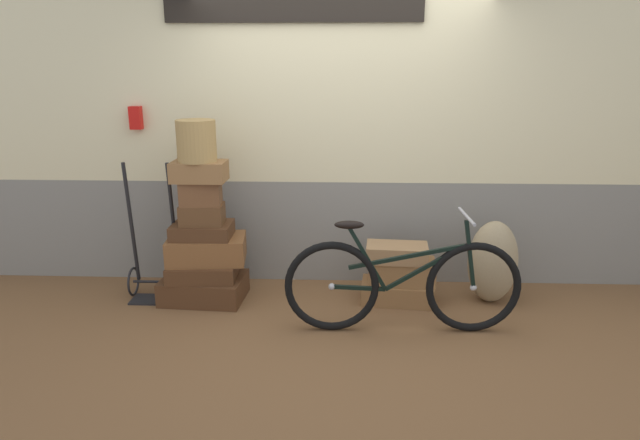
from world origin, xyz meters
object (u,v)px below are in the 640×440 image
Objects in this scene: suitcase_2 at (207,249)px; suitcase_7 at (397,292)px; suitcase_9 at (397,253)px; suitcase_0 at (204,288)px; wicker_basket at (196,141)px; luggage_trolley at (155,266)px; suitcase_4 at (202,214)px; suitcase_6 at (199,171)px; suitcase_3 at (202,230)px; suitcase_8 at (402,271)px; bicycle at (402,285)px; suitcase_1 at (203,271)px; suitcase_5 at (201,193)px; burlap_sack at (493,262)px.

suitcase_2 is 1.67m from suitcase_7.
suitcase_2 is 1.62m from suitcase_9.
suitcase_0 is at bearing -152.10° from suitcase_2.
wicker_basket is 1.18m from luggage_trolley.
suitcase_4 is 0.37m from suitcase_6.
suitcase_8 is at bearing -0.57° from suitcase_3.
suitcase_4 is at bearing 161.53° from bicycle.
suitcase_1 is at bearing -173.92° from suitcase_9.
suitcase_8 is at bearing 4.72° from suitcase_0.
suitcase_5 is 1.86m from suitcase_7.
suitcase_3 reaches higher than suitcase_1.
suitcase_3 is 1.66m from suitcase_9.
suitcase_5 is 0.46× the size of burlap_sack.
burlap_sack is (2.45, 0.04, -0.40)m from suitcase_4.
suitcase_3 is at bearing 161.16° from bicycle.
bicycle is (1.63, -0.53, -1.00)m from wicker_basket.
wicker_basket is 1.99m from bicycle.
suitcase_8 is 2.02m from wicker_basket.
suitcase_7 is 1.18× the size of suitcase_9.
suitcase_7 is 0.36m from suitcase_9.
suitcase_4 is at bearing -175.22° from suitcase_9.
suitcase_2 is 2.43m from burlap_sack.
suitcase_2 is at bearing 44.86° from suitcase_6.
suitcase_8 is (1.70, 0.05, -0.00)m from suitcase_1.
burlap_sack reaches higher than suitcase_1.
wicker_basket is (0.01, 0.00, 1.27)m from suitcase_0.
suitcase_5 reaches higher than suitcase_1.
suitcase_2 is at bearing 160.88° from bicycle.
suitcase_1 is 0.67m from suitcase_5.
suitcase_1 is at bearing -127.07° from suitcase_2.
suitcase_2 reaches higher than suitcase_7.
suitcase_6 reaches higher than suitcase_4.
wicker_basket is at bearing -87.79° from suitcase_3.
suitcase_9 is at bearing 0.49° from suitcase_6.
suitcase_4 reaches higher than burlap_sack.
wicker_basket is at bearing -178.82° from burlap_sack.
suitcase_7 is 0.34× the size of bicycle.
suitcase_6 is 1.89m from suitcase_8.
suitcase_4 is at bearing -175.17° from suitcase_8.
bicycle is (1.64, -0.56, -0.24)m from suitcase_3.
suitcase_5 is at bearing 69.82° from suitcase_1.
suitcase_2 reaches higher than suitcase_0.
suitcase_7 is 1.80× the size of wicker_basket.
burlap_sack is at bearing 6.25° from suitcase_8.
bicycle is at bearing -91.78° from suitcase_8.
burlap_sack is at bearing 35.30° from bicycle.
suitcase_4 is 1.76m from bicycle.
suitcase_6 is at bearing 161.75° from bicycle.
suitcase_5 is (0.01, 0.03, 0.67)m from suitcase_1.
burlap_sack reaches higher than suitcase_7.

